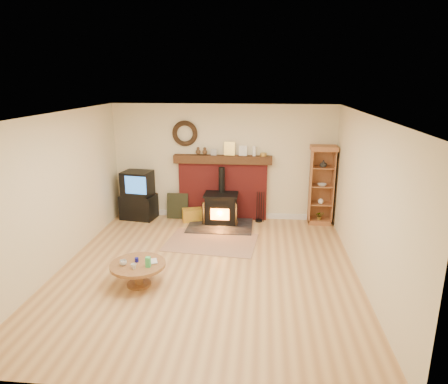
# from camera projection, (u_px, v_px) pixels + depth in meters

# --- Properties ---
(ground) EXTENTS (5.50, 5.50, 0.00)m
(ground) POSITION_uv_depth(u_px,v_px,m) (207.00, 271.00, 6.74)
(ground) COLOR #B27D4A
(ground) RESTS_ON ground
(room_shell) EXTENTS (5.02, 5.52, 2.61)m
(room_shell) POSITION_uv_depth(u_px,v_px,m) (205.00, 170.00, 6.37)
(room_shell) COLOR beige
(room_shell) RESTS_ON ground
(chimney_breast) EXTENTS (2.20, 0.22, 1.78)m
(chimney_breast) POSITION_uv_depth(u_px,v_px,m) (223.00, 185.00, 9.08)
(chimney_breast) COLOR maroon
(chimney_breast) RESTS_ON ground
(wood_stove) EXTENTS (1.40, 1.00, 1.25)m
(wood_stove) POSITION_uv_depth(u_px,v_px,m) (221.00, 210.00, 8.83)
(wood_stove) COLOR black
(wood_stove) RESTS_ON ground
(area_rug) EXTENTS (1.86, 1.37, 0.01)m
(area_rug) POSITION_uv_depth(u_px,v_px,m) (211.00, 242.00, 7.89)
(area_rug) COLOR brown
(area_rug) RESTS_ON ground
(tv_unit) EXTENTS (0.83, 0.64, 1.11)m
(tv_unit) POSITION_uv_depth(u_px,v_px,m) (138.00, 196.00, 9.14)
(tv_unit) COLOR black
(tv_unit) RESTS_ON ground
(curio_cabinet) EXTENTS (0.56, 0.41, 1.75)m
(curio_cabinet) POSITION_uv_depth(u_px,v_px,m) (321.00, 185.00, 8.74)
(curio_cabinet) COLOR brown
(curio_cabinet) RESTS_ON ground
(firelog_box) EXTENTS (0.51, 0.40, 0.28)m
(firelog_box) POSITION_uv_depth(u_px,v_px,m) (193.00, 215.00, 9.07)
(firelog_box) COLOR yellow
(firelog_box) RESTS_ON ground
(leaning_painting) EXTENTS (0.49, 0.13, 0.59)m
(leaning_painting) POSITION_uv_depth(u_px,v_px,m) (178.00, 206.00, 9.20)
(leaning_painting) COLOR black
(leaning_painting) RESTS_ON ground
(fire_tools) EXTENTS (0.19, 0.16, 0.70)m
(fire_tools) POSITION_uv_depth(u_px,v_px,m) (259.00, 215.00, 9.01)
(fire_tools) COLOR black
(fire_tools) RESTS_ON ground
(coffee_table) EXTENTS (0.86, 0.86, 0.53)m
(coffee_table) POSITION_uv_depth(u_px,v_px,m) (138.00, 268.00, 6.19)
(coffee_table) COLOR brown
(coffee_table) RESTS_ON ground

